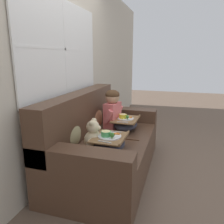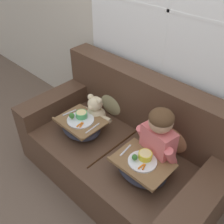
{
  "view_description": "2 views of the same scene",
  "coord_description": "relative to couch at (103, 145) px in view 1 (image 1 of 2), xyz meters",
  "views": [
    {
      "loc": [
        -2.38,
        -0.77,
        1.39
      ],
      "look_at": [
        0.03,
        -0.03,
        0.76
      ],
      "focal_mm": 35.0,
      "sensor_mm": 36.0,
      "label": 1
    },
    {
      "loc": [
        1.11,
        -1.24,
        2.08
      ],
      "look_at": [
        -0.13,
        0.05,
        0.71
      ],
      "focal_mm": 42.0,
      "sensor_mm": 36.0,
      "label": 2
    }
  ],
  "objects": [
    {
      "name": "ground_plane",
      "position": [
        0.0,
        -0.07,
        -0.34
      ],
      "size": [
        14.0,
        14.0,
        0.0
      ],
      "primitive_type": "plane",
      "color": "brown"
    },
    {
      "name": "throw_pillow_behind_teddy",
      "position": [
        -0.35,
        0.22,
        0.27
      ],
      "size": [
        0.33,
        0.16,
        0.34
      ],
      "color": "tan",
      "rests_on": "couch"
    },
    {
      "name": "teddy_bear",
      "position": [
        -0.35,
        -0.02,
        0.24
      ],
      "size": [
        0.35,
        0.24,
        0.32
      ],
      "color": "beige",
      "rests_on": "couch"
    },
    {
      "name": "lap_tray_teddy",
      "position": [
        -0.35,
        -0.2,
        0.18
      ],
      "size": [
        0.41,
        0.33,
        0.22
      ],
      "color": "#2D2D38",
      "rests_on": "teddy_bear"
    },
    {
      "name": "lap_tray_child",
      "position": [
        0.35,
        -0.2,
        0.18
      ],
      "size": [
        0.43,
        0.32,
        0.21
      ],
      "color": "#2D2D38",
      "rests_on": "child_figure"
    },
    {
      "name": "child_figure",
      "position": [
        0.35,
        -0.02,
        0.39
      ],
      "size": [
        0.39,
        0.21,
        0.53
      ],
      "color": "#DB6666",
      "rests_on": "couch"
    },
    {
      "name": "wall_back_with_window",
      "position": [
        0.0,
        0.51,
        0.97
      ],
      "size": [
        8.0,
        0.08,
        2.6
      ],
      "color": "beige",
      "rests_on": "ground_plane"
    },
    {
      "name": "throw_pillow_behind_child",
      "position": [
        0.35,
        0.22,
        0.27
      ],
      "size": [
        0.36,
        0.18,
        0.38
      ],
      "color": "#B2754C",
      "rests_on": "couch"
    },
    {
      "name": "couch",
      "position": [
        0.0,
        0.0,
        0.0
      ],
      "size": [
        1.85,
        0.96,
        0.98
      ],
      "color": "#4C3323",
      "rests_on": "ground_plane"
    }
  ]
}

